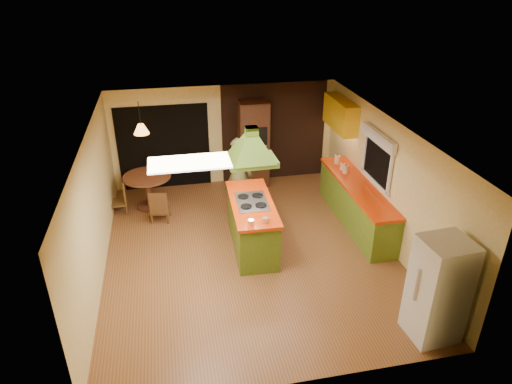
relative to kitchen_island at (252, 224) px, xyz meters
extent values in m
plane|color=brown|center=(-0.09, -0.15, -0.50)|extent=(6.50, 6.50, 0.00)
plane|color=#FFF2B6|center=(-0.09, 3.10, 0.75)|extent=(5.50, 0.00, 5.50)
plane|color=#FFF2B6|center=(-0.09, -3.40, 0.75)|extent=(5.50, 0.00, 5.50)
plane|color=#FFF2B6|center=(-2.84, -0.15, 0.75)|extent=(0.00, 6.50, 6.50)
plane|color=#FFF2B6|center=(2.66, -0.15, 0.75)|extent=(0.00, 6.50, 6.50)
plane|color=silver|center=(-0.09, -0.15, 2.00)|extent=(6.50, 6.50, 0.00)
cube|color=#381E14|center=(1.16, 3.08, 0.75)|extent=(2.64, 0.03, 2.50)
cube|color=black|center=(-1.59, 3.08, 0.55)|extent=(2.20, 0.03, 2.10)
cube|color=olive|center=(2.36, 0.45, -0.07)|extent=(0.58, 3.00, 0.86)
cube|color=#E53807|center=(2.36, 0.45, 0.39)|extent=(0.62, 3.05, 0.06)
cube|color=yellow|center=(2.48, 2.05, 1.45)|extent=(0.34, 1.40, 0.70)
cube|color=black|center=(2.63, 0.25, 1.05)|extent=(0.03, 1.16, 0.96)
cube|color=white|center=(2.58, 0.25, 1.52)|extent=(0.10, 1.35, 0.22)
cube|color=white|center=(-1.19, -1.35, 1.98)|extent=(1.20, 0.60, 0.03)
cube|color=#546F1B|center=(0.00, 0.00, -0.04)|extent=(0.80, 1.94, 0.94)
cube|color=red|center=(0.00, 0.00, 0.46)|extent=(0.87, 2.03, 0.06)
cube|color=silver|center=(0.00, 0.00, 0.50)|extent=(0.61, 0.86, 0.02)
cube|color=#476719|center=(0.00, 0.00, 1.35)|extent=(0.91, 0.66, 0.11)
pyramid|color=#476719|center=(0.00, 0.00, 1.84)|extent=(0.91, 0.66, 0.45)
cube|color=#476719|center=(0.00, 0.00, 1.92)|extent=(0.22, 0.22, 0.15)
imported|color=brown|center=(-0.05, 1.35, 0.40)|extent=(0.74, 0.56, 1.81)
cube|color=silver|center=(2.21, -2.90, 0.33)|extent=(0.73, 0.70, 1.67)
cube|color=#4D2919|center=(0.58, 2.80, 0.57)|extent=(0.72, 0.59, 2.16)
cube|color=black|center=(0.58, 2.50, 0.87)|extent=(0.56, 0.03, 0.45)
cube|color=black|center=(0.58, 2.50, 0.37)|extent=(0.56, 0.03, 0.45)
cylinder|color=brown|center=(-2.01, 2.06, 0.27)|extent=(1.07, 1.07, 0.05)
cylinder|color=brown|center=(-2.01, 2.06, -0.11)|extent=(0.14, 0.14, 0.75)
cylinder|color=brown|center=(-2.01, 2.06, -0.48)|extent=(0.60, 0.60, 0.05)
cone|color=#FF9E3F|center=(-2.01, 2.06, 1.40)|extent=(0.34, 0.34, 0.22)
cylinder|color=#FFEECD|center=(2.31, 1.60, 0.51)|extent=(0.17, 0.17, 0.20)
cylinder|color=beige|center=(2.31, 1.06, 0.51)|extent=(0.14, 0.14, 0.18)
cylinder|color=#FFE6CD|center=(2.31, 1.25, 0.49)|extent=(0.14, 0.14, 0.16)
camera|label=1|loc=(-1.44, -7.55, 4.62)|focal=32.00mm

